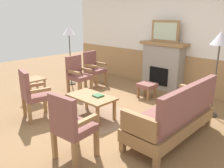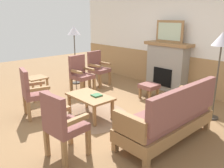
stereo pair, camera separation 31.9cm
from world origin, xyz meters
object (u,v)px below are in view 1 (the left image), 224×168
object	(u,v)px
side_table	(34,83)
framed_picture	(165,31)
armchair_by_window_left	(77,73)
footstool	(147,86)
armchair_front_left	(71,124)
coffee_table	(91,99)
floor_lamp_by_couch	(220,44)
armchair_near_fireplace	(93,67)
couch	(174,116)
book_on_table	(98,96)
floor_lamp_by_chairs	(69,34)
fireplace	(163,65)
armchair_front_center	(32,92)

from	to	relation	value
side_table	framed_picture	bearing A→B (deg)	60.97
armchair_by_window_left	footstool	bearing A→B (deg)	33.92
footstool	armchair_front_left	xyz separation A→B (m)	(0.76, -2.84, 0.25)
footstool	side_table	world-z (taller)	side_table
framed_picture	coffee_table	bearing A→B (deg)	-89.57
armchair_front_left	floor_lamp_by_couch	distance (m)	3.12
armchair_near_fireplace	armchair_by_window_left	bearing A→B (deg)	-71.61
coffee_table	couch	bearing A→B (deg)	12.35
couch	book_on_table	world-z (taller)	couch
footstool	floor_lamp_by_couch	size ratio (longest dim) A/B	0.24
floor_lamp_by_chairs	coffee_table	bearing A→B (deg)	-27.16
coffee_table	armchair_by_window_left	xyz separation A→B (m)	(-1.34, 0.72, 0.15)
footstool	floor_lamp_by_chairs	size ratio (longest dim) A/B	0.24
fireplace	armchair_by_window_left	size ratio (longest dim) A/B	1.33
book_on_table	floor_lamp_by_couch	size ratio (longest dim) A/B	0.10
armchair_front_center	side_table	size ratio (longest dim) A/B	1.78
framed_picture	couch	size ratio (longest dim) A/B	0.44
coffee_table	floor_lamp_by_couch	world-z (taller)	floor_lamp_by_couch
footstool	armchair_near_fireplace	size ratio (longest dim) A/B	0.41
armchair_by_window_left	armchair_near_fireplace	bearing A→B (deg)	108.39
book_on_table	armchair_near_fireplace	size ratio (longest dim) A/B	0.18
coffee_table	armchair_near_fireplace	distance (m)	2.19
fireplace	armchair_front_center	size ratio (longest dim) A/B	1.33
couch	armchair_by_window_left	size ratio (longest dim) A/B	1.84
armchair_front_left	side_table	xyz separation A→B (m)	(-2.54, 0.80, -0.10)
floor_lamp_by_chairs	floor_lamp_by_couch	bearing A→B (deg)	9.00
floor_lamp_by_couch	armchair_front_left	bearing A→B (deg)	-106.08
fireplace	armchair_near_fireplace	xyz separation A→B (m)	(-1.58, -1.12, -0.11)
fireplace	footstool	distance (m)	0.99
framed_picture	armchair_near_fireplace	xyz separation A→B (m)	(-1.58, -1.12, -1.02)
framed_picture	armchair_front_left	world-z (taller)	framed_picture
coffee_table	armchair_front_center	size ratio (longest dim) A/B	0.98
armchair_near_fireplace	floor_lamp_by_couch	world-z (taller)	floor_lamp_by_couch
coffee_table	footstool	size ratio (longest dim) A/B	2.40
book_on_table	footstool	distance (m)	1.63
floor_lamp_by_chairs	framed_picture	bearing A→B (deg)	34.84
fireplace	coffee_table	distance (m)	2.62
book_on_table	floor_lamp_by_chairs	world-z (taller)	floor_lamp_by_chairs
framed_picture	side_table	world-z (taller)	framed_picture
armchair_by_window_left	floor_lamp_by_couch	distance (m)	3.34
armchair_front_left	armchair_near_fireplace	bearing A→B (deg)	133.33
book_on_table	floor_lamp_by_couch	bearing A→B (deg)	45.97
fireplace	floor_lamp_by_chairs	bearing A→B (deg)	-145.16
armchair_front_left	armchair_front_center	distance (m)	1.66
couch	floor_lamp_by_chairs	bearing A→B (deg)	168.62
framed_picture	armchair_by_window_left	distance (m)	2.53
book_on_table	framed_picture	bearing A→B (deg)	93.04
couch	armchair_near_fireplace	size ratio (longest dim) A/B	1.84
coffee_table	armchair_near_fireplace	bearing A→B (deg)	137.03
framed_picture	armchair_front_left	size ratio (longest dim) A/B	0.82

